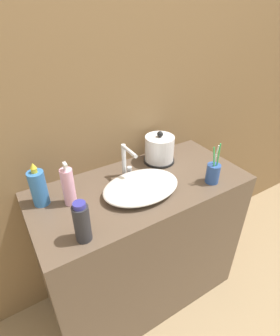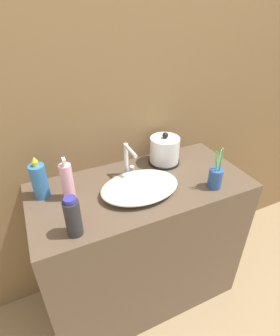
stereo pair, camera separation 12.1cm
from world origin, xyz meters
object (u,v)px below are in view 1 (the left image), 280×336
Objects in this scene: toothbrush_cup at (213,173)px; electric_kettle at (159,150)px; faucet at (126,160)px; mouthwash_bottle at (38,188)px; lotion_bottle at (68,187)px; shampoo_bottle at (82,222)px.

electric_kettle is at bearing 109.52° from toothbrush_cup.
faucet is 0.85× the size of mouthwash_bottle.
faucet is 0.81× the size of toothbrush_cup.
toothbrush_cup reaches higher than faucet.
mouthwash_bottle is at bearing 160.22° from toothbrush_cup.
lotion_bottle is 1.02× the size of mouthwash_bottle.
lotion_bottle reaches higher than mouthwash_bottle.
shampoo_bottle is (-0.67, -0.02, 0.03)m from toothbrush_cup.
faucet is at bearing 141.98° from toothbrush_cup.
mouthwash_bottle is (-0.11, 0.06, -0.00)m from lotion_bottle.
mouthwash_bottle is at bearing -177.46° from electric_kettle.
toothbrush_cup is 0.68m from lotion_bottle.
toothbrush_cup is at bearing -17.76° from lotion_bottle.
toothbrush_cup is (0.33, -0.26, -0.05)m from faucet.
lotion_bottle is at bearing -170.16° from faucet.
lotion_bottle reaches higher than electric_kettle.
lotion_bottle is at bearing -170.14° from electric_kettle.
lotion_bottle is (-0.64, 0.21, 0.04)m from toothbrush_cup.
electric_kettle is at bearing 2.54° from mouthwash_bottle.
shampoo_bottle is at bearing -96.78° from lotion_bottle.
toothbrush_cup is 1.04× the size of lotion_bottle.
electric_kettle reaches higher than shampoo_bottle.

